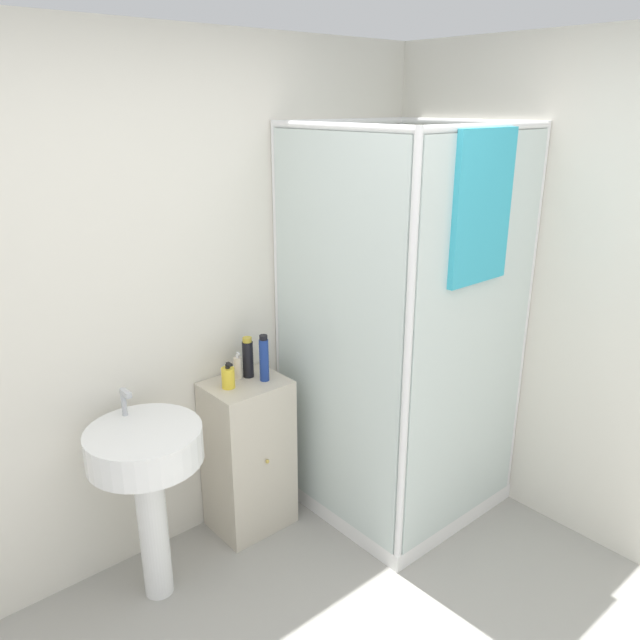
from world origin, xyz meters
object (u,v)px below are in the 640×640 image
(sink, at_px, (147,466))
(soap_dispenser, at_px, (228,377))
(lotion_bottle_white, at_px, (238,368))
(shampoo_bottle_tall_black, at_px, (248,358))
(shampoo_bottle_blue, at_px, (264,359))

(sink, distance_m, soap_dispenser, 0.59)
(soap_dispenser, xyz_separation_m, lotion_bottle_white, (0.09, 0.06, 0.01))
(sink, bearing_deg, soap_dispenser, 15.22)
(soap_dispenser, relative_size, lotion_bottle_white, 0.92)
(shampoo_bottle_tall_black, bearing_deg, soap_dispenser, -163.32)
(soap_dispenser, xyz_separation_m, shampoo_bottle_blue, (0.19, -0.05, 0.06))
(shampoo_bottle_blue, bearing_deg, shampoo_bottle_tall_black, 111.56)
(sink, distance_m, shampoo_bottle_tall_black, 0.75)
(soap_dispenser, height_order, lotion_bottle_white, lotion_bottle_white)
(soap_dispenser, height_order, shampoo_bottle_tall_black, shampoo_bottle_tall_black)
(soap_dispenser, distance_m, shampoo_bottle_blue, 0.20)
(sink, bearing_deg, shampoo_bottle_blue, 7.73)
(sink, distance_m, shampoo_bottle_blue, 0.77)
(sink, height_order, shampoo_bottle_blue, shampoo_bottle_blue)
(soap_dispenser, bearing_deg, shampoo_bottle_tall_black, 16.68)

